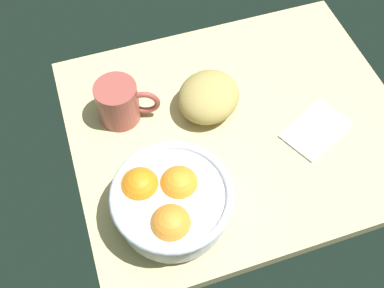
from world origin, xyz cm
name	(u,v)px	position (x,y,z in cm)	size (l,w,h in cm)	color
ground_plane	(238,128)	(0.00, 0.00, -1.50)	(69.45, 58.19, 3.00)	#CCB881
fruit_bowl	(170,201)	(-19.31, -15.41, 5.91)	(21.66, 21.66, 10.59)	silver
bread_loaf	(209,97)	(-4.66, 5.97, 3.86)	(13.81, 12.46, 7.72)	tan
napkin_folded	(316,129)	(14.70, -6.53, 0.49)	(13.73, 8.68, 0.98)	silver
mug	(119,102)	(-22.69, 9.67, 4.63)	(12.85, 8.71, 9.26)	#9E4740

